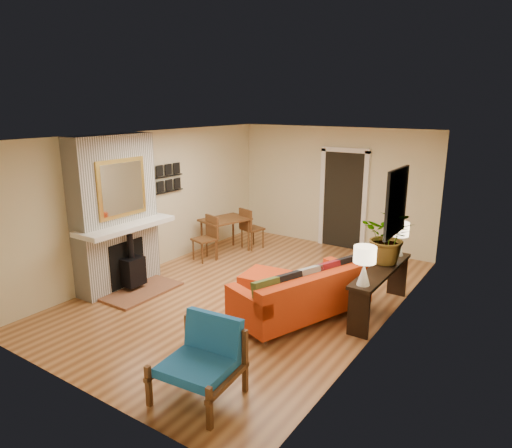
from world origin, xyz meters
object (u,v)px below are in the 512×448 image
at_px(ottoman, 265,282).
at_px(dining_table, 227,226).
at_px(blue_chair, 204,355).
at_px(lamp_near, 365,261).
at_px(console_table, 381,278).
at_px(sofa, 305,295).
at_px(houseplant, 389,236).
at_px(lamp_far, 399,235).

distance_m(ottoman, dining_table, 2.30).
distance_m(blue_chair, lamp_near, 2.47).
bearing_deg(console_table, sofa, -139.50).
distance_m(ottoman, houseplant, 2.14).
bearing_deg(houseplant, lamp_near, -89.44).
distance_m(lamp_near, houseplant, 1.03).
height_order(ottoman, houseplant, houseplant).
height_order(lamp_near, houseplant, houseplant).
distance_m(dining_table, houseplant, 3.76).
bearing_deg(houseplant, lamp_far, 88.79).
height_order(ottoman, dining_table, dining_table).
distance_m(sofa, blue_chair, 2.22).
xyz_separation_m(sofa, lamp_far, (0.87, 1.50, 0.70)).
xyz_separation_m(sofa, ottoman, (-0.96, 0.42, -0.16)).
height_order(console_table, lamp_near, lamp_near).
bearing_deg(ottoman, sofa, -23.73).
bearing_deg(sofa, blue_chair, -91.59).
bearing_deg(houseplant, sofa, -130.04).
bearing_deg(lamp_near, sofa, 179.68).
xyz_separation_m(console_table, lamp_far, (0.00, 0.75, 0.49)).
height_order(ottoman, console_table, console_table).
relative_size(sofa, lamp_far, 4.24).
xyz_separation_m(blue_chair, houseplant, (0.92, 3.24, 0.69)).
bearing_deg(lamp_near, blue_chair, -112.87).
height_order(lamp_far, houseplant, houseplant).
height_order(blue_chair, lamp_far, lamp_far).
height_order(dining_table, lamp_near, lamp_near).
relative_size(dining_table, lamp_near, 3.17).
bearing_deg(sofa, dining_table, 147.39).
bearing_deg(lamp_far, sofa, -120.16).
height_order(console_table, lamp_far, lamp_far).
relative_size(console_table, lamp_far, 3.43).
bearing_deg(sofa, ottoman, 156.27).
height_order(blue_chair, lamp_near, lamp_near).
bearing_deg(blue_chair, houseplant, 74.11).
distance_m(sofa, lamp_far, 1.87).
bearing_deg(blue_chair, lamp_near, 67.13).
xyz_separation_m(ottoman, lamp_near, (1.83, -0.43, 0.86)).
relative_size(blue_chair, console_table, 0.48).
xyz_separation_m(dining_table, console_table, (3.65, -1.04, -0.01)).
distance_m(console_table, lamp_near, 0.89).
relative_size(blue_chair, lamp_near, 1.64).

